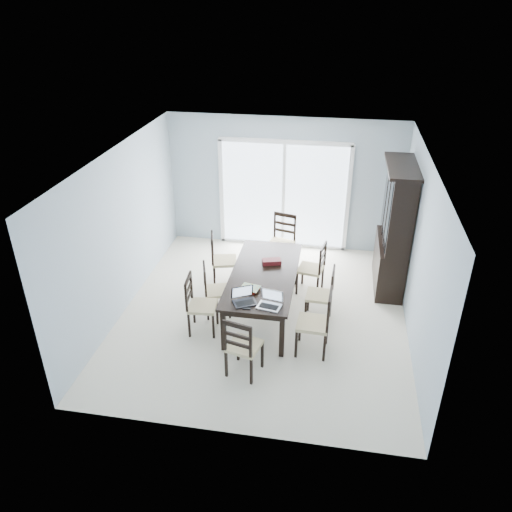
# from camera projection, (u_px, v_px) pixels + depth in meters

# --- Properties ---
(floor) EXTENTS (5.00, 5.00, 0.00)m
(floor) POSITION_uv_depth(u_px,v_px,m) (263.00, 313.00, 8.08)
(floor) COLOR beige
(floor) RESTS_ON ground
(ceiling) EXTENTS (5.00, 5.00, 0.00)m
(ceiling) POSITION_uv_depth(u_px,v_px,m) (265.00, 157.00, 6.84)
(ceiling) COLOR white
(ceiling) RESTS_ON back_wall
(back_wall) EXTENTS (4.50, 0.02, 2.60)m
(back_wall) POSITION_uv_depth(u_px,v_px,m) (284.00, 184.00, 9.63)
(back_wall) COLOR #99ABB6
(back_wall) RESTS_ON floor
(wall_left) EXTENTS (0.02, 5.00, 2.60)m
(wall_left) POSITION_uv_depth(u_px,v_px,m) (122.00, 231.00, 7.80)
(wall_left) COLOR #99ABB6
(wall_left) RESTS_ON floor
(wall_right) EXTENTS (0.02, 5.00, 2.60)m
(wall_right) POSITION_uv_depth(u_px,v_px,m) (419.00, 253.00, 7.12)
(wall_right) COLOR #99ABB6
(wall_right) RESTS_ON floor
(balcony) EXTENTS (4.50, 2.00, 0.10)m
(balcony) POSITION_uv_depth(u_px,v_px,m) (288.00, 226.00, 11.14)
(balcony) COLOR gray
(balcony) RESTS_ON ground
(railing) EXTENTS (4.50, 0.06, 1.10)m
(railing) POSITION_uv_depth(u_px,v_px,m) (293.00, 185.00, 11.72)
(railing) COLOR #99999E
(railing) RESTS_ON balcony
(dining_table) EXTENTS (1.00, 2.20, 0.75)m
(dining_table) POSITION_uv_depth(u_px,v_px,m) (264.00, 277.00, 7.76)
(dining_table) COLOR black
(dining_table) RESTS_ON floor
(china_hutch) EXTENTS (0.50, 1.38, 2.20)m
(china_hutch) POSITION_uv_depth(u_px,v_px,m) (395.00, 230.00, 8.35)
(china_hutch) COLOR black
(china_hutch) RESTS_ON floor
(sliding_door) EXTENTS (2.52, 0.05, 2.18)m
(sliding_door) POSITION_uv_depth(u_px,v_px,m) (284.00, 195.00, 9.71)
(sliding_door) COLOR silver
(sliding_door) RESTS_ON floor
(chair_left_near) EXTENTS (0.45, 0.44, 1.08)m
(chair_left_near) POSITION_uv_depth(u_px,v_px,m) (196.00, 299.00, 7.42)
(chair_left_near) COLOR black
(chair_left_near) RESTS_ON floor
(chair_left_mid) EXTENTS (0.49, 0.49, 1.02)m
(chair_left_mid) POSITION_uv_depth(u_px,v_px,m) (212.00, 285.00, 7.83)
(chair_left_mid) COLOR black
(chair_left_mid) RESTS_ON floor
(chair_left_far) EXTENTS (0.52, 0.51, 1.11)m
(chair_left_far) POSITION_uv_depth(u_px,v_px,m) (219.00, 254.00, 8.62)
(chair_left_far) COLOR black
(chair_left_far) RESTS_ON floor
(chair_right_near) EXTENTS (0.47, 0.46, 1.17)m
(chair_right_near) POSITION_uv_depth(u_px,v_px,m) (320.00, 316.00, 6.95)
(chair_right_near) COLOR black
(chair_right_near) RESTS_ON floor
(chair_right_mid) EXTENTS (0.42, 0.41, 1.05)m
(chair_right_mid) POSITION_uv_depth(u_px,v_px,m) (325.00, 289.00, 7.68)
(chair_right_mid) COLOR black
(chair_right_mid) RESTS_ON floor
(chair_right_far) EXTENTS (0.48, 0.47, 1.06)m
(chair_right_far) POSITION_uv_depth(u_px,v_px,m) (316.00, 263.00, 8.38)
(chair_right_far) COLOR black
(chair_right_far) RESTS_ON floor
(chair_end_near) EXTENTS (0.50, 0.51, 1.09)m
(chair_end_near) POSITION_uv_depth(u_px,v_px,m) (241.00, 342.00, 6.51)
(chair_end_near) COLOR black
(chair_end_near) RESTS_ON floor
(chair_end_far) EXTENTS (0.54, 0.55, 1.18)m
(chair_end_far) POSITION_uv_depth(u_px,v_px,m) (283.00, 235.00, 9.20)
(chair_end_far) COLOR black
(chair_end_far) RESTS_ON floor
(laptop_dark) EXTENTS (0.39, 0.34, 0.22)m
(laptop_dark) POSITION_uv_depth(u_px,v_px,m) (245.00, 300.00, 6.96)
(laptop_dark) COLOR black
(laptop_dark) RESTS_ON dining_table
(laptop_silver) EXTENTS (0.36, 0.28, 0.22)m
(laptop_silver) POSITION_uv_depth(u_px,v_px,m) (269.00, 304.00, 6.88)
(laptop_silver) COLOR silver
(laptop_silver) RESTS_ON dining_table
(book_stack) EXTENTS (0.31, 0.26, 0.04)m
(book_stack) POSITION_uv_depth(u_px,v_px,m) (250.00, 289.00, 7.29)
(book_stack) COLOR maroon
(book_stack) RESTS_ON dining_table
(cell_phone) EXTENTS (0.11, 0.05, 0.01)m
(cell_phone) POSITION_uv_depth(u_px,v_px,m) (247.00, 308.00, 6.86)
(cell_phone) COLOR black
(cell_phone) RESTS_ON dining_table
(game_box) EXTENTS (0.33, 0.23, 0.07)m
(game_box) POSITION_uv_depth(u_px,v_px,m) (272.00, 262.00, 7.97)
(game_box) COLOR #480E14
(game_box) RESTS_ON dining_table
(hot_tub) EXTENTS (1.75, 1.58, 0.87)m
(hot_tub) POSITION_uv_depth(u_px,v_px,m) (257.00, 201.00, 11.15)
(hot_tub) COLOR brown
(hot_tub) RESTS_ON balcony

